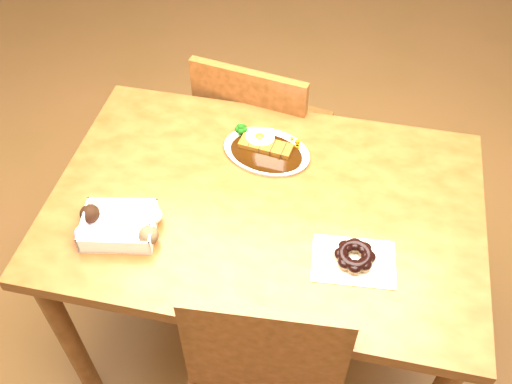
% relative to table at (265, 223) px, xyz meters
% --- Properties ---
extents(ground, '(6.00, 6.00, 0.00)m').
position_rel_table_xyz_m(ground, '(0.00, 0.00, -0.65)').
color(ground, brown).
rests_on(ground, ground).
extents(table, '(1.20, 0.80, 0.75)m').
position_rel_table_xyz_m(table, '(0.00, 0.00, 0.00)').
color(table, '#522D10').
rests_on(table, ground).
extents(chair_far, '(0.48, 0.48, 0.87)m').
position_rel_table_xyz_m(chair_far, '(-0.12, 0.54, -0.17)').
color(chair_far, '#522D10').
rests_on(chair_far, ground).
extents(katsu_curry_plate, '(0.29, 0.24, 0.05)m').
position_rel_table_xyz_m(katsu_curry_plate, '(-0.04, 0.19, 0.11)').
color(katsu_curry_plate, white).
rests_on(katsu_curry_plate, table).
extents(donut_box, '(0.23, 0.18, 0.05)m').
position_rel_table_xyz_m(donut_box, '(-0.36, -0.19, 0.13)').
color(donut_box, white).
rests_on(donut_box, table).
extents(pon_de_ring, '(0.23, 0.17, 0.04)m').
position_rel_table_xyz_m(pon_de_ring, '(0.26, -0.15, 0.12)').
color(pon_de_ring, silver).
rests_on(pon_de_ring, table).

